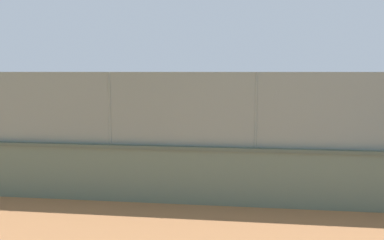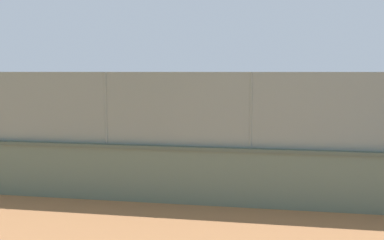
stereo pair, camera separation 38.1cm
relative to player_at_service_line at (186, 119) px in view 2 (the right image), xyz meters
The scene contains 7 objects.
ground_plane 4.49m from the player_at_service_line, 137.62° to the right, with size 260.00×260.00×0.00m, color #A36B42.
perimeter_wall 7.41m from the player_at_service_line, 98.49° to the left, with size 23.02×0.38×1.29m.
fence_panel_on_wall 7.48m from the player_at_service_line, 98.49° to the left, with size 22.63×0.09×1.61m.
player_at_service_line is the anchor object (origin of this frame).
player_crossing_court 4.51m from the player_at_service_line, 111.49° to the left, with size 0.89×1.07×1.72m.
sports_ball 1.65m from the player_at_service_line, 111.92° to the left, with size 0.14×0.14×0.14m, color #3399D8.
spare_ball_by_wall 6.78m from the player_at_service_line, 74.91° to the left, with size 0.18×0.18×0.18m, color #3399D8.
Camera 2 is at (0.40, 18.86, 2.91)m, focal length 37.78 mm.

